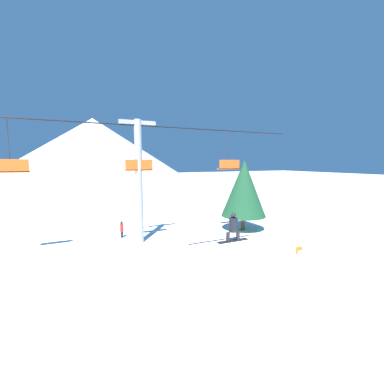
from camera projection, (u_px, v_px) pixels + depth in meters
name	position (u px, v px, depth m)	size (l,w,h in m)	color
ground_plane	(278.00, 300.00, 10.30)	(220.00, 220.00, 0.00)	white
mountain_ridge	(94.00, 149.00, 83.61)	(60.49, 60.49, 19.35)	silver
snow_ramp	(242.00, 276.00, 10.12)	(3.10, 3.21, 2.09)	white
snowboarder	(233.00, 227.00, 11.09)	(1.48, 0.36, 1.26)	black
chairlift	(139.00, 173.00, 17.07)	(24.97, 0.48, 8.26)	#9E9EA3
pine_tree_near	(244.00, 188.00, 20.56)	(3.55, 3.55, 5.67)	#4C3823
trail_marker	(297.00, 259.00, 12.77)	(0.41, 0.10, 1.33)	orange
distant_skier	(122.00, 229.00, 18.65)	(0.24, 0.24, 1.23)	black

